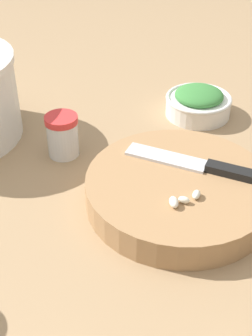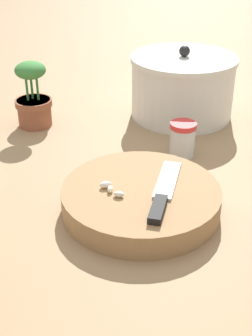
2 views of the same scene
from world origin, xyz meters
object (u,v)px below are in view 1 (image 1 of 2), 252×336
at_px(cutting_board, 178,191).
at_px(chef_knife, 196,164).
at_px(garlic_cloves, 183,199).
at_px(herb_bowl, 198,102).
at_px(spice_jar, 63,135).

relative_size(cutting_board, chef_knife, 1.50).
distance_m(chef_knife, garlic_cloves, 0.09).
xyz_separation_m(cutting_board, herb_bowl, (0.27, -0.09, 0.01)).
distance_m(cutting_board, herb_bowl, 0.29).
bearing_deg(cutting_board, herb_bowl, -19.13).
bearing_deg(garlic_cloves, chef_knife, -24.61).
bearing_deg(spice_jar, chef_knife, -120.47).
xyz_separation_m(cutting_board, chef_knife, (0.03, -0.03, 0.03)).
bearing_deg(chef_knife, spice_jar, 89.36).
relative_size(garlic_cloves, spice_jar, 0.66).
distance_m(garlic_cloves, herb_bowl, 0.35).
bearing_deg(garlic_cloves, spice_jar, 39.53).
distance_m(cutting_board, garlic_cloves, 0.06).
bearing_deg(herb_bowl, chef_knife, 165.76).
height_order(chef_knife, herb_bowl, same).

